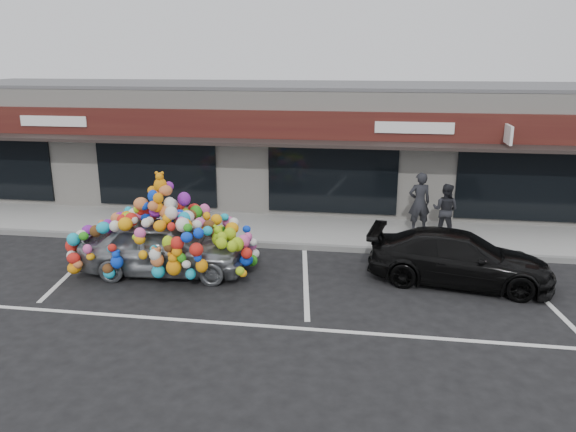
% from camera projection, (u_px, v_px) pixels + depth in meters
% --- Properties ---
extents(ground, '(90.00, 90.00, 0.00)m').
position_uv_depth(ground, '(193.00, 277.00, 13.88)').
color(ground, black).
rests_on(ground, ground).
extents(shop_building, '(24.00, 7.20, 4.31)m').
position_uv_depth(shop_building, '(260.00, 141.00, 21.31)').
color(shop_building, beige).
rests_on(shop_building, ground).
extents(sidewalk, '(26.00, 3.00, 0.15)m').
position_uv_depth(sidewalk, '(233.00, 227.00, 17.66)').
color(sidewalk, gray).
rests_on(sidewalk, ground).
extents(kerb, '(26.00, 0.18, 0.16)m').
position_uv_depth(kerb, '(220.00, 242.00, 16.23)').
color(kerb, slate).
rests_on(kerb, ground).
extents(parking_stripe_left, '(0.73, 4.37, 0.01)m').
position_uv_depth(parking_stripe_left, '(76.00, 267.00, 14.54)').
color(parking_stripe_left, silver).
rests_on(parking_stripe_left, ground).
extents(parking_stripe_mid, '(0.73, 4.37, 0.01)m').
position_uv_depth(parking_stripe_mid, '(306.00, 281.00, 13.65)').
color(parking_stripe_mid, silver).
rests_on(parking_stripe_mid, ground).
extents(parking_stripe_right, '(0.73, 4.37, 0.01)m').
position_uv_depth(parking_stripe_right, '(539.00, 295.00, 12.85)').
color(parking_stripe_right, silver).
rests_on(parking_stripe_right, ground).
extents(lane_line, '(14.00, 0.12, 0.01)m').
position_uv_depth(lane_line, '(251.00, 325.00, 11.39)').
color(lane_line, silver).
rests_on(lane_line, ground).
extents(toy_car, '(3.01, 4.53, 2.57)m').
position_uv_depth(toy_car, '(164.00, 240.00, 13.93)').
color(toy_car, '#93959C').
rests_on(toy_car, ground).
extents(black_sedan, '(2.39, 4.51, 1.24)m').
position_uv_depth(black_sedan, '(459.00, 258.00, 13.38)').
color(black_sedan, black).
rests_on(black_sedan, ground).
extents(pedestrian_a, '(0.74, 0.57, 1.82)m').
position_uv_depth(pedestrian_a, '(419.00, 202.00, 16.76)').
color(pedestrian_a, '#232228').
rests_on(pedestrian_a, sidewalk).
extents(pedestrian_b, '(0.93, 0.84, 1.57)m').
position_uv_depth(pedestrian_b, '(445.00, 210.00, 16.41)').
color(pedestrian_b, black).
rests_on(pedestrian_b, sidewalk).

